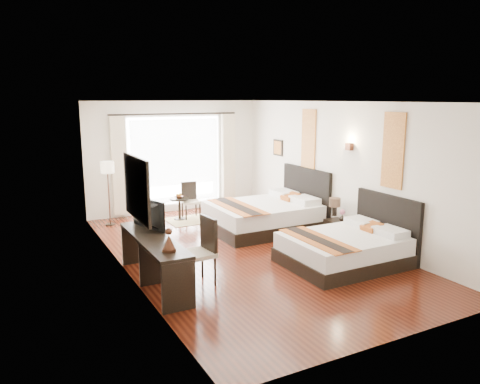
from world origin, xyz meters
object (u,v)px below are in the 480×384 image
console_desk (154,261)px  floor_lamp (108,172)px  nightstand (337,231)px  vase (342,215)px  bed_far (266,215)px  table_lamp (335,204)px  side_table (180,209)px  fruit_bowl (179,197)px  bed_near (347,247)px  desk_chair (198,264)px  television (144,214)px  window_chair (191,207)px

console_desk → floor_lamp: bearing=87.6°
nightstand → vase: bearing=-74.8°
bed_far → vase: size_ratio=17.21×
table_lamp → console_desk: 4.05m
table_lamp → floor_lamp: floor_lamp is taller
nightstand → side_table: bearing=125.4°
bed_far → side_table: bed_far is taller
side_table → fruit_bowl: fruit_bowl is taller
bed_near → fruit_bowl: size_ratio=10.62×
bed_far → floor_lamp: floor_lamp is taller
desk_chair → floor_lamp: size_ratio=0.72×
television → table_lamp: bearing=-107.2°
bed_near → floor_lamp: (-3.11, 4.52, 0.94)m
floor_lamp → window_chair: size_ratio=1.68×
vase → fruit_bowl: 3.94m
television → desk_chair: (0.59, -0.86, -0.68)m
bed_near → fruit_bowl: bearing=109.9°
nightstand → side_table: 3.84m
bed_near → bed_far: bearing=93.0°
bed_far → side_table: (-1.40, 1.72, -0.07)m
table_lamp → side_table: bearing=127.0°
desk_chair → floor_lamp: floor_lamp is taller
desk_chair → window_chair: desk_chair is taller
vase → side_table: size_ratio=0.25×
floor_lamp → side_table: floor_lamp is taller
television → side_table: (1.72, 3.01, -0.74)m
floor_lamp → window_chair: (1.88, -0.27, -0.97)m
fruit_bowl → window_chair: 0.41m
table_lamp → fruit_bowl: 3.74m
console_desk → bed_near: bearing=-11.9°
vase → floor_lamp: 5.24m
television → floor_lamp: 3.30m
nightstand → window_chair: bearing=121.6°
side_table → bed_near: bearing=-70.2°
desk_chair → window_chair: 4.13m
vase → desk_chair: size_ratio=0.13×
television → window_chair: bearing=-51.4°
console_desk → table_lamp: bearing=8.3°
nightstand → desk_chair: bearing=-167.6°
bed_far → bed_near: bearing=-87.0°
bed_near → vase: (0.72, 1.02, 0.27)m
vase → console_desk: bearing=-175.3°
table_lamp → television: 3.98m
fruit_bowl → window_chair: window_chair is taller
bed_near → table_lamp: bed_near is taller
side_table → console_desk: bearing=-116.1°
nightstand → bed_near: bearing=-121.9°
desk_chair → side_table: size_ratio=2.01×
bed_near → fruit_bowl: (-1.53, 4.24, 0.25)m
side_table → television: bearing=-119.8°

